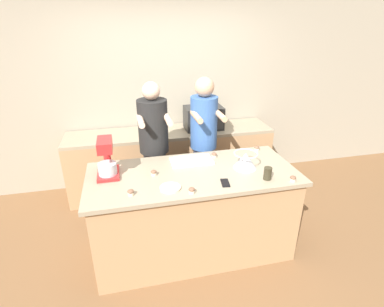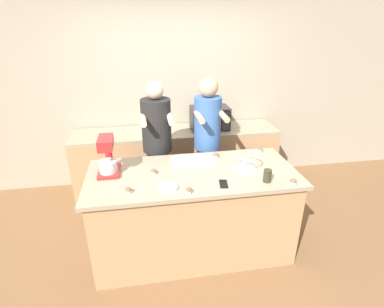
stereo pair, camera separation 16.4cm
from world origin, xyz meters
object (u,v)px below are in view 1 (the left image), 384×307
(person_left, at_px, (154,152))
(cupcake_5, at_px, (257,148))
(cell_phone, at_px, (225,183))
(baking_tray, at_px, (192,160))
(microwave_oven, at_px, (204,118))
(stand_mixer, at_px, (107,160))
(cupcake_3, at_px, (214,155))
(cupcake_4, at_px, (131,192))
(small_plate, at_px, (170,188))
(drinking_glass, at_px, (268,173))
(cupcake_0, at_px, (154,173))
(person_right, at_px, (204,145))
(cupcake_1, at_px, (192,190))
(mixing_bowl, at_px, (245,160))
(cupcake_2, at_px, (293,179))

(person_left, bearing_deg, cupcake_5, -15.54)
(cupcake_5, bearing_deg, cell_phone, -133.29)
(baking_tray, height_order, microwave_oven, microwave_oven)
(stand_mixer, bearing_deg, cupcake_3, 8.28)
(cupcake_3, distance_m, cupcake_4, 1.07)
(microwave_oven, relative_size, small_plate, 2.80)
(microwave_oven, bearing_deg, cell_phone, -98.28)
(drinking_glass, xyz_separation_m, cupcake_3, (-0.34, 0.58, -0.03))
(microwave_oven, distance_m, cell_phone, 1.62)
(stand_mixer, bearing_deg, cupcake_4, -65.07)
(cupcake_4, bearing_deg, cupcake_3, 32.13)
(baking_tray, relative_size, cupcake_3, 7.78)
(cupcake_0, xyz_separation_m, cupcake_4, (-0.23, -0.31, 0.00))
(person_right, height_order, cupcake_4, person_right)
(person_right, bearing_deg, cupcake_1, -110.51)
(microwave_oven, bearing_deg, cupcake_1, -108.42)
(mixing_bowl, height_order, cupcake_4, mixing_bowl)
(mixing_bowl, xyz_separation_m, drinking_glass, (0.11, -0.27, -0.03))
(cell_phone, bearing_deg, baking_tray, 111.09)
(person_right, height_order, cupcake_0, person_right)
(small_plate, xyz_separation_m, cupcake_2, (1.11, -0.12, 0.02))
(microwave_oven, height_order, cupcake_1, microwave_oven)
(person_left, relative_size, cupcake_1, 30.32)
(baking_tray, distance_m, cell_phone, 0.54)
(cupcake_2, distance_m, cupcake_5, 0.73)
(microwave_oven, distance_m, small_plate, 1.75)
(cupcake_3, xyz_separation_m, cupcake_5, (0.52, 0.07, 0.00))
(person_right, relative_size, baking_tray, 3.96)
(cell_phone, bearing_deg, microwave_oven, 81.72)
(person_right, height_order, drinking_glass, person_right)
(cupcake_0, bearing_deg, cupcake_3, 21.03)
(cupcake_4, relative_size, cupcake_5, 1.00)
(person_left, distance_m, mixing_bowl, 1.08)
(small_plate, relative_size, cupcake_3, 3.31)
(person_right, bearing_deg, cupcake_0, -136.11)
(cupcake_0, height_order, cupcake_4, same)
(person_right, distance_m, mixing_bowl, 0.73)
(cupcake_2, bearing_deg, stand_mixer, 162.87)
(cupcake_0, distance_m, cupcake_1, 0.48)
(drinking_glass, relative_size, cupcake_4, 2.13)
(cupcake_2, bearing_deg, mixing_bowl, 131.91)
(cupcake_2, bearing_deg, drinking_glass, 156.92)
(stand_mixer, distance_m, cupcake_5, 1.64)
(baking_tray, height_order, cupcake_5, cupcake_5)
(mixing_bowl, height_order, baking_tray, mixing_bowl)
(cell_phone, xyz_separation_m, cupcake_0, (-0.61, 0.30, 0.02))
(mixing_bowl, height_order, cupcake_1, mixing_bowl)
(mixing_bowl, height_order, drinking_glass, mixing_bowl)
(small_plate, bearing_deg, person_left, 92.01)
(cupcake_4, bearing_deg, person_left, 72.04)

